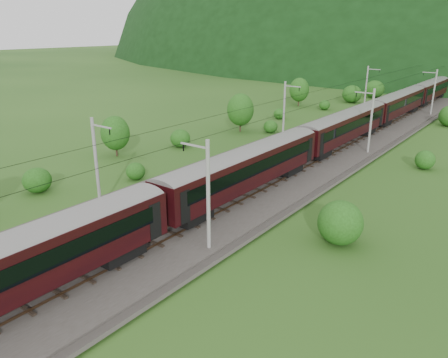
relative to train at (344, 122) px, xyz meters
The scene contains 14 objects.
ground 33.08m from the train, 94.19° to the right, with size 600.00×600.00×0.00m, color #234816.
railbed 23.18m from the train, 96.01° to the right, with size 14.00×220.00×0.30m, color #38332D.
track_left 23.52m from the train, 101.89° to the right, with size 2.40×220.00×0.27m.
track_right 23.02m from the train, 90.00° to the right, with size 2.40×220.00×0.27m.
catenary_left 8.61m from the train, behind, with size 2.54×192.28×8.00m.
catenary_right 3.92m from the train, 12.08° to the right, with size 2.54×192.28×8.00m.
overhead_wires 23.19m from the train, 96.01° to the right, with size 4.83×198.00×0.03m.
mountain_ridge 293.93m from the train, 114.61° to the left, with size 336.00×280.00×132.00m, color black.
train is the anchor object (origin of this frame).
hazard_post_near 5.76m from the train, 119.09° to the right, with size 0.15×0.15×1.40m, color red.
hazard_post_far 11.36m from the train, 101.99° to the right, with size 0.15×0.15×1.44m, color red.
signal 28.65m from the train, 101.14° to the left, with size 0.22×0.22×2.03m.
vegetation_left 21.90m from the train, 137.87° to the right, with size 13.05×146.84×6.95m.
vegetation_right 19.41m from the train, 60.99° to the right, with size 5.81×97.97×3.06m.
Camera 1 is at (24.15, -21.74, 15.35)m, focal length 35.00 mm.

